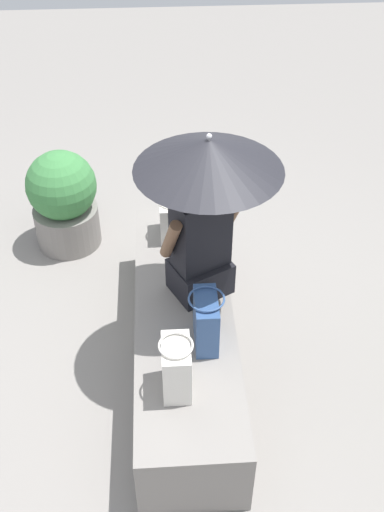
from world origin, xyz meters
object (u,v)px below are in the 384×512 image
Objects in this scene: shoulder_bag_spare at (206,320)px; handbag_black at (176,367)px; planter_near at (64,200)px; tote_bag_canvas at (172,218)px; parasol at (209,155)px; person_seated at (201,241)px.

handbag_black is at bearing -29.33° from shoulder_bag_spare.
planter_near is at bearing -148.14° from shoulder_bag_spare.
tote_bag_canvas is at bearing 55.41° from planter_near.
parasol is 3.30× the size of shoulder_bag_spare.
parasol reaches higher than shoulder_bag_spare.
planter_near is (-0.57, -0.83, -0.21)m from tote_bag_canvas.
tote_bag_canvas is (-0.57, -0.15, -0.24)m from person_seated.
person_seated is at bearing 40.72° from planter_near.
person_seated is 0.49m from shoulder_bag_spare.
person_seated is at bearing -179.99° from shoulder_bag_spare.
shoulder_bag_spare is (0.44, 0.00, -0.22)m from person_seated.
handbag_black is 1.16× the size of tote_bag_canvas.
parasol is 3.83× the size of tote_bag_canvas.
handbag_black is at bearing -13.35° from person_seated.
shoulder_bag_spare is at bearing 0.01° from person_seated.
shoulder_bag_spare is at bearing 8.64° from tote_bag_canvas.
tote_bag_canvas is at bearing -164.95° from person_seated.
parasol is at bearing 162.67° from handbag_black.
person_seated is at bearing 166.65° from handbag_black.
parasol is (0.08, 0.03, 0.64)m from person_seated.
person_seated is at bearing -160.47° from parasol.
person_seated is at bearing 15.05° from tote_bag_canvas.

